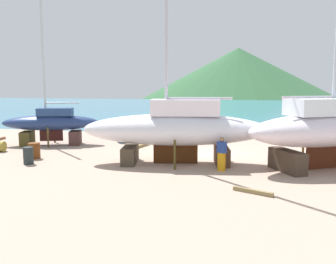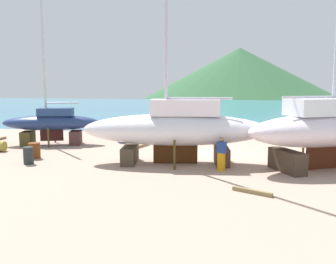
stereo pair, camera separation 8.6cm
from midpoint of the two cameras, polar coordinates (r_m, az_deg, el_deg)
name	(u,v)px [view 1 (the left image)]	position (r m, az deg, el deg)	size (l,w,h in m)	color
ground_plane	(208,162)	(19.70, 6.20, -4.81)	(42.73, 42.73, 0.00)	tan
sea_water	(235,108)	(65.85, 10.55, 3.76)	(169.20, 71.74, 0.01)	teal
headland_hill	(237,95)	(155.80, 10.98, 5.86)	(149.59, 149.59, 39.20)	#2F5A36
sailboat_large_starboard	(324,130)	(19.37, 23.49, 0.37)	(8.70, 6.57, 12.25)	#4B341C
sailboat_mid_port	(176,128)	(18.99, 1.21, 0.69)	(10.16, 4.24, 17.13)	#46392B
sailboat_small_center	(51,123)	(26.32, -18.20, 1.36)	(6.85, 3.90, 9.84)	#453D1D
worker	(222,153)	(17.68, 8.41, -3.40)	(0.50, 0.43, 1.67)	orange
barrel_ochre	(34,151)	(21.90, -20.65, -2.81)	(0.65, 0.65, 0.90)	#612F11
barrel_tipped_left	(28,156)	(20.47, -21.49, -3.52)	(0.52, 0.52, 0.91)	#262F2F
barrel_rust_mid	(122,137)	(26.21, -7.48, -0.87)	(0.61, 0.61, 0.79)	#304C69
timber_long_aft	(140,146)	(24.22, -4.56, -2.25)	(2.26, 0.24, 0.18)	olive
timber_long_fore	(253,191)	(14.45, 13.20, -9.22)	(1.63, 0.15, 0.16)	olive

